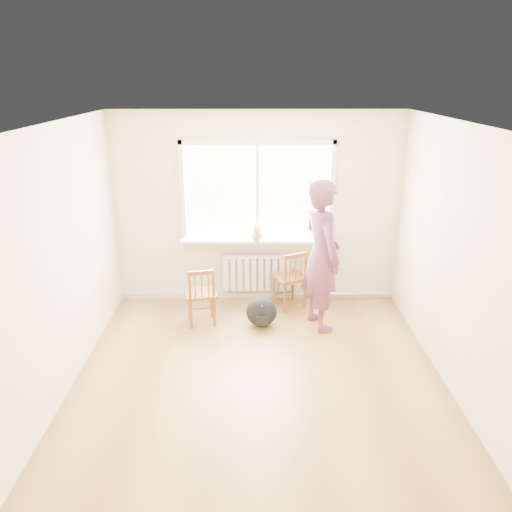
{
  "coord_description": "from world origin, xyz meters",
  "views": [
    {
      "loc": [
        -0.06,
        -4.53,
        3.12
      ],
      "look_at": [
        -0.03,
        1.2,
        1.04
      ],
      "focal_mm": 35.0,
      "sensor_mm": 36.0,
      "label": 1
    }
  ],
  "objects_px": {
    "person": "(321,256)",
    "backpack": "(262,312)",
    "chair_left": "(201,296)",
    "chair_right": "(291,279)",
    "cat": "(257,233)"
  },
  "relations": [
    {
      "from": "person",
      "to": "cat",
      "type": "distance_m",
      "value": 1.06
    },
    {
      "from": "cat",
      "to": "backpack",
      "type": "bearing_deg",
      "value": -85.14
    },
    {
      "from": "person",
      "to": "chair_left",
      "type": "bearing_deg",
      "value": 69.62
    },
    {
      "from": "person",
      "to": "cat",
      "type": "xyz_separation_m",
      "value": [
        -0.81,
        0.68,
        0.1
      ]
    },
    {
      "from": "chair_left",
      "to": "person",
      "type": "height_order",
      "value": "person"
    },
    {
      "from": "chair_left",
      "to": "person",
      "type": "distance_m",
      "value": 1.64
    },
    {
      "from": "chair_right",
      "to": "person",
      "type": "distance_m",
      "value": 0.83
    },
    {
      "from": "cat",
      "to": "backpack",
      "type": "xyz_separation_m",
      "value": [
        0.06,
        -0.7,
        -0.87
      ]
    },
    {
      "from": "cat",
      "to": "backpack",
      "type": "relative_size",
      "value": 1.1
    },
    {
      "from": "person",
      "to": "backpack",
      "type": "relative_size",
      "value": 4.83
    },
    {
      "from": "person",
      "to": "cat",
      "type": "bearing_deg",
      "value": 30.94
    },
    {
      "from": "person",
      "to": "backpack",
      "type": "bearing_deg",
      "value": 72.31
    },
    {
      "from": "chair_right",
      "to": "person",
      "type": "bearing_deg",
      "value": 95.8
    },
    {
      "from": "backpack",
      "to": "person",
      "type": "bearing_deg",
      "value": 1.28
    },
    {
      "from": "chair_left",
      "to": "chair_right",
      "type": "xyz_separation_m",
      "value": [
        1.21,
        0.5,
        0.02
      ]
    }
  ]
}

